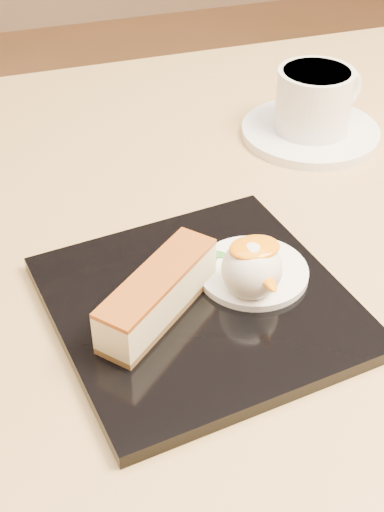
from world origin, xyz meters
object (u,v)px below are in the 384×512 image
object	(u,v)px
table	(222,352)
ice_cream_scoop	(252,269)
coffee_cup	(315,99)
cheesecake	(158,294)
saucer	(310,132)
dessert_plate	(200,305)

from	to	relation	value
table	ice_cream_scoop	size ratio (longest dim) A/B	16.93
coffee_cup	table	bearing A→B (deg)	-152.56
cheesecake	saucer	bearing A→B (deg)	3.90
table	coffee_cup	size ratio (longest dim) A/B	7.46
dessert_plate	ice_cream_scoop	world-z (taller)	ice_cream_scoop
ice_cream_scoop	dessert_plate	bearing A→B (deg)	172.87
cheesecake	saucer	xyz separation A→B (m)	(0.24, 0.23, -0.03)
ice_cream_scoop	coffee_cup	bearing A→B (deg)	54.52
saucer	coffee_cup	distance (m)	0.04
table	dessert_plate	world-z (taller)	dessert_plate
cheesecake	ice_cream_scoop	distance (m)	0.08
table	coffee_cup	bearing A→B (deg)	42.58
dessert_plate	saucer	distance (m)	0.31
cheesecake	table	bearing A→B (deg)	6.06
saucer	table	bearing A→B (deg)	-137.15
coffee_cup	ice_cream_scoop	bearing A→B (deg)	-140.62
dessert_plate	coffee_cup	bearing A→B (deg)	47.93
dessert_plate	cheesecake	world-z (taller)	cheesecake
dessert_plate	coffee_cup	world-z (taller)	coffee_cup
saucer	ice_cream_scoop	bearing A→B (deg)	-125.22
cheesecake	coffee_cup	size ratio (longest dim) A/B	1.04
ice_cream_scoop	saucer	size ratio (longest dim) A/B	0.32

